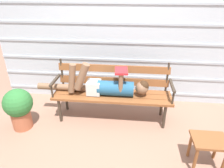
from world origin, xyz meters
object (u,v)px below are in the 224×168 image
at_px(potted_plant, 19,107).
at_px(footstool, 209,145).
at_px(park_bench, 112,89).
at_px(reclining_person, 106,86).

bearing_deg(potted_plant, footstool, -10.24).
height_order(park_bench, footstool, park_bench).
distance_m(reclining_person, potted_plant, 1.28).
distance_m(footstool, potted_plant, 2.52).
bearing_deg(park_bench, footstool, -36.58).
xyz_separation_m(reclining_person, potted_plant, (-1.21, -0.36, -0.22)).
relative_size(reclining_person, footstool, 4.39).
relative_size(park_bench, reclining_person, 1.04).
bearing_deg(potted_plant, reclining_person, 16.57).
xyz_separation_m(footstool, potted_plant, (-2.48, 0.45, 0.05)).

